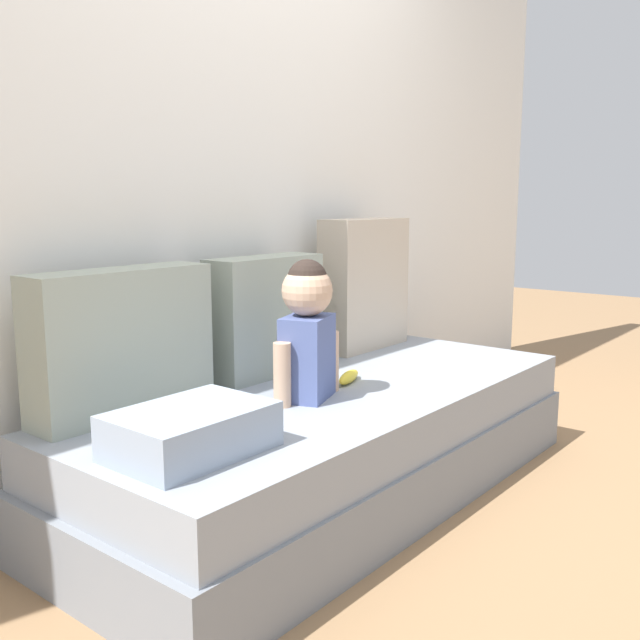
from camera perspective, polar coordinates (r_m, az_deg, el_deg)
name	(u,v)px	position (r m, az deg, el deg)	size (l,w,h in m)	color
ground_plane	(333,492)	(2.60, 1.08, -13.65)	(12.00, 12.00, 0.00)	#93704C
back_wall	(218,135)	(2.77, -8.17, 14.45)	(5.23, 0.10, 2.53)	white
couch	(334,442)	(2.53, 1.10, -9.73)	(2.03, 0.84, 0.38)	gray
throw_pillow_left	(122,342)	(2.23, -15.59, -1.71)	(0.58, 0.16, 0.44)	#99A393
throw_pillow_center	(265,316)	(2.63, -4.41, 0.32)	(0.48, 0.16, 0.44)	#99A393
throw_pillow_right	(364,284)	(3.11, 3.57, 2.92)	(0.46, 0.16, 0.56)	#C1B29E
toddler	(307,327)	(2.30, -1.03, -0.58)	(0.30, 0.19, 0.46)	#4C5B93
banana	(349,377)	(2.55, 2.32, -4.59)	(0.17, 0.04, 0.04)	yellow
folded_blanket	(191,431)	(1.88, -10.31, -8.74)	(0.40, 0.28, 0.12)	#8E9EB2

